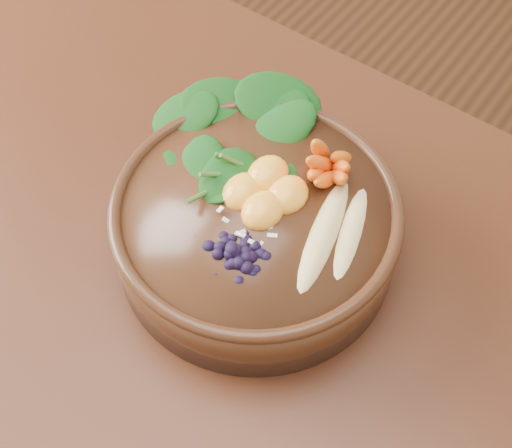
# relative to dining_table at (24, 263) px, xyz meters

# --- Properties ---
(ground) EXTENTS (4.00, 4.00, 0.00)m
(ground) POSITION_rel_dining_table_xyz_m (0.00, 0.00, -0.66)
(ground) COLOR #381E0F
(ground) RESTS_ON ground
(dining_table) EXTENTS (1.60, 0.90, 0.75)m
(dining_table) POSITION_rel_dining_table_xyz_m (0.00, 0.00, 0.00)
(dining_table) COLOR #331C0C
(dining_table) RESTS_ON ground
(stoneware_bowl) EXTENTS (0.35, 0.35, 0.08)m
(stoneware_bowl) POSITION_rel_dining_table_xyz_m (0.25, 0.13, 0.13)
(stoneware_bowl) COLOR #422515
(stoneware_bowl) RESTS_ON dining_table
(kale_heap) EXTENTS (0.22, 0.21, 0.04)m
(kale_heap) POSITION_rel_dining_table_xyz_m (0.20, 0.18, 0.19)
(kale_heap) COLOR #114D12
(kale_heap) RESTS_ON stoneware_bowl
(carrot_cluster) EXTENTS (0.07, 0.07, 0.08)m
(carrot_cluster) POSITION_rel_dining_table_xyz_m (0.29, 0.22, 0.21)
(carrot_cluster) COLOR orange
(carrot_cluster) RESTS_ON stoneware_bowl
(banana_halves) EXTENTS (0.09, 0.17, 0.03)m
(banana_halves) POSITION_rel_dining_table_xyz_m (0.33, 0.15, 0.19)
(banana_halves) COLOR #E0CC84
(banana_halves) RESTS_ON stoneware_bowl
(mandarin_cluster) EXTENTS (0.10, 0.11, 0.03)m
(mandarin_cluster) POSITION_rel_dining_table_xyz_m (0.25, 0.15, 0.19)
(mandarin_cluster) COLOR #FFA42A
(mandarin_cluster) RESTS_ON stoneware_bowl
(blueberry_pile) EXTENTS (0.15, 0.13, 0.04)m
(blueberry_pile) POSITION_rel_dining_table_xyz_m (0.27, 0.08, 0.19)
(blueberry_pile) COLOR black
(blueberry_pile) RESTS_ON stoneware_bowl
(coconut_flakes) EXTENTS (0.11, 0.09, 0.01)m
(coconut_flakes) POSITION_rel_dining_table_xyz_m (0.26, 0.11, 0.18)
(coconut_flakes) COLOR white
(coconut_flakes) RESTS_ON stoneware_bowl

